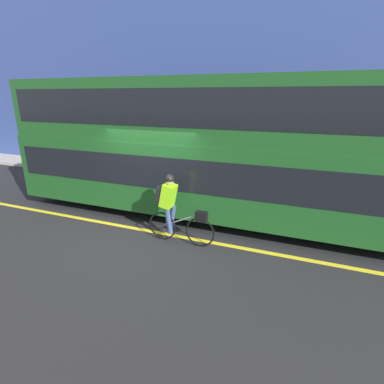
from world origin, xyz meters
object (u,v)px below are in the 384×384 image
at_px(trash_bin, 327,181).
at_px(street_sign_post, 300,149).
at_px(cyclist_on_bike, 173,207).
at_px(bus, 203,143).

relative_size(trash_bin, street_sign_post, 0.31).
relative_size(cyclist_on_bike, trash_bin, 2.05).
xyz_separation_m(trash_bin, street_sign_post, (-0.97, -0.01, 1.03)).
height_order(bus, trash_bin, bus).
xyz_separation_m(bus, trash_bin, (3.36, 3.19, -1.56)).
relative_size(cyclist_on_bike, street_sign_post, 0.64).
xyz_separation_m(cyclist_on_bike, street_sign_post, (2.42, 5.02, 0.67)).
distance_m(bus, street_sign_post, 4.01).
bearing_deg(trash_bin, street_sign_post, -179.64).
bearing_deg(street_sign_post, cyclist_on_bike, -115.79).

